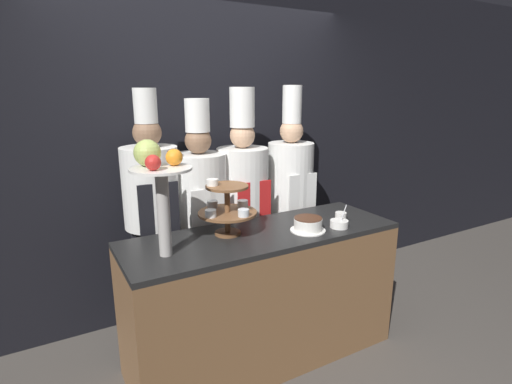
{
  "coord_description": "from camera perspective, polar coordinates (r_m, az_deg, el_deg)",
  "views": [
    {
      "loc": [
        -1.26,
        -1.82,
        1.84
      ],
      "look_at": [
        0.0,
        0.41,
        1.18
      ],
      "focal_mm": 28.0,
      "sensor_mm": 36.0,
      "label": 1
    }
  ],
  "objects": [
    {
      "name": "ground_plane",
      "position": [
        2.88,
        4.44,
        -25.35
      ],
      "size": [
        14.0,
        14.0,
        0.0
      ],
      "primitive_type": "plane",
      "color": "#47423D"
    },
    {
      "name": "wall_back",
      "position": [
        3.33,
        -7.04,
        6.77
      ],
      "size": [
        10.0,
        0.06,
        2.8
      ],
      "color": "black",
      "rests_on": "ground_plane"
    },
    {
      "name": "buffet_counter",
      "position": [
        2.83,
        1.03,
        -14.62
      ],
      "size": [
        1.84,
        0.62,
        0.93
      ],
      "color": "brown",
      "rests_on": "ground_plane"
    },
    {
      "name": "tiered_stand",
      "position": [
        2.55,
        -4.19,
        -2.15
      ],
      "size": [
        0.38,
        0.38,
        0.37
      ],
      "color": "brown",
      "rests_on": "buffet_counter"
    },
    {
      "name": "fruit_pedestal",
      "position": [
        2.22,
        -13.9,
        2.43
      ],
      "size": [
        0.33,
        0.33,
        0.65
      ],
      "color": "#B2ADA8",
      "rests_on": "buffet_counter"
    },
    {
      "name": "cake_round",
      "position": [
        2.66,
        7.43,
        -4.63
      ],
      "size": [
        0.23,
        0.23,
        0.09
      ],
      "color": "white",
      "rests_on": "buffet_counter"
    },
    {
      "name": "cup_white",
      "position": [
        2.94,
        12.02,
        -3.35
      ],
      "size": [
        0.08,
        0.08,
        0.05
      ],
      "color": "white",
      "rests_on": "buffet_counter"
    },
    {
      "name": "serving_bowl_near",
      "position": [
        2.77,
        11.8,
        -4.46
      ],
      "size": [
        0.12,
        0.12,
        0.15
      ],
      "color": "white",
      "rests_on": "buffet_counter"
    },
    {
      "name": "chef_left",
      "position": [
        2.88,
        -14.56,
        -2.88
      ],
      "size": [
        0.38,
        0.38,
        1.85
      ],
      "color": "black",
      "rests_on": "ground_plane"
    },
    {
      "name": "chef_center_left",
      "position": [
        3.0,
        -7.9,
        -2.78
      ],
      "size": [
        0.4,
        0.4,
        1.78
      ],
      "color": "#38332D",
      "rests_on": "ground_plane"
    },
    {
      "name": "chef_center_right",
      "position": [
        3.13,
        -1.86,
        -1.4
      ],
      "size": [
        0.4,
        0.4,
        1.86
      ],
      "color": "#38332D",
      "rests_on": "ground_plane"
    },
    {
      "name": "chef_right",
      "position": [
        3.36,
        4.91,
        -0.39
      ],
      "size": [
        0.37,
        0.37,
        1.87
      ],
      "color": "#38332D",
      "rests_on": "ground_plane"
    }
  ]
}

